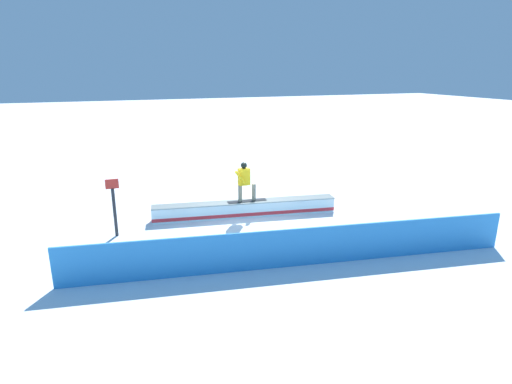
{
  "coord_description": "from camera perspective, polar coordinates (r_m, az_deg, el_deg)",
  "views": [
    {
      "loc": [
        4.65,
        13.51,
        5.13
      ],
      "look_at": [
        -0.03,
        1.0,
        1.18
      ],
      "focal_mm": 29.47,
      "sensor_mm": 36.0,
      "label": 1
    }
  ],
  "objects": [
    {
      "name": "snowboarder",
      "position": [
        14.77,
        -1.54,
        1.57
      ],
      "size": [
        1.42,
        0.42,
        1.43
      ],
      "color": "black",
      "rests_on": "grind_box"
    },
    {
      "name": "grind_box",
      "position": [
        15.09,
        -1.45,
        -2.36
      ],
      "size": [
        6.57,
        1.55,
        0.56
      ],
      "color": "white",
      "rests_on": "ground_plane"
    },
    {
      "name": "ground_plane",
      "position": [
        15.18,
        -1.44,
        -3.26
      ],
      "size": [
        120.0,
        120.0,
        0.0
      ],
      "primitive_type": "plane",
      "color": "white"
    },
    {
      "name": "safety_fence",
      "position": [
        11.34,
        5.65,
        -7.48
      ],
      "size": [
        12.11,
        1.95,
        1.07
      ],
      "primitive_type": "cube",
      "rotation": [
        0.0,
        0.0,
        -0.15
      ],
      "color": "#2D89DC",
      "rests_on": "ground_plane"
    },
    {
      "name": "trail_marker",
      "position": [
        13.82,
        -18.7,
        -1.8
      ],
      "size": [
        0.4,
        0.1,
        1.86
      ],
      "color": "#262628",
      "rests_on": "ground_plane"
    }
  ]
}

